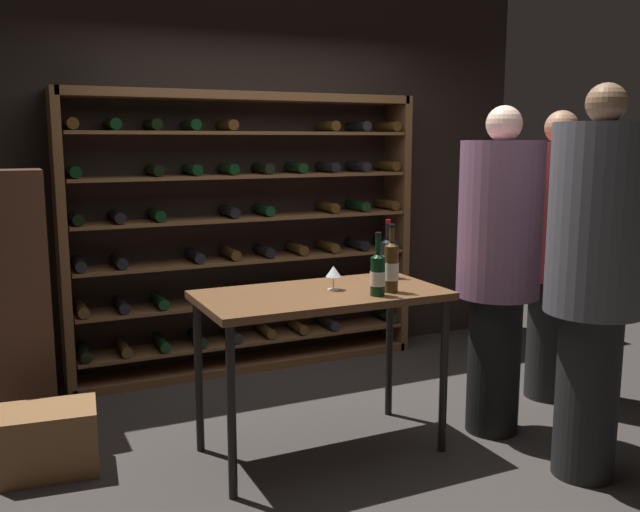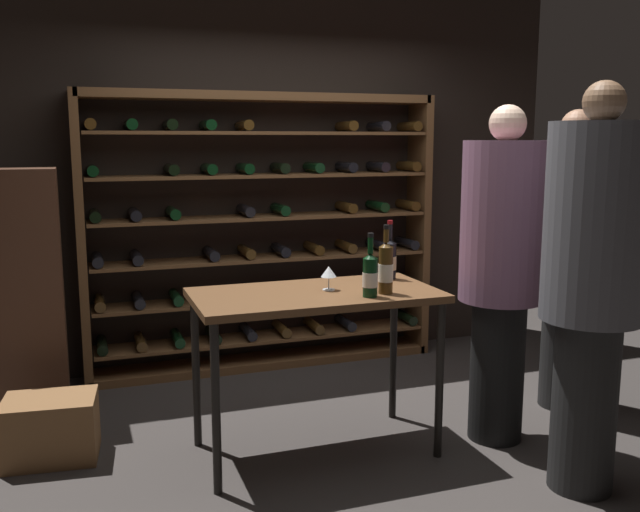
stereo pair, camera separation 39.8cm
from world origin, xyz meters
TOP-DOWN VIEW (x-y plane):
  - ground_plane at (0.00, 0.00)m, footprint 9.31×9.31m
  - back_wall at (0.00, 1.65)m, footprint 4.72×0.10m
  - wine_rack at (-0.12, 1.44)m, footprint 2.65×0.32m
  - tasting_table at (-0.24, -0.10)m, footprint 1.31×0.68m
  - person_guest_blue_shirt at (0.80, -0.28)m, footprint 0.48×0.47m
  - person_host_in_suit at (1.50, 0.00)m, footprint 0.46×0.46m
  - person_guest_plum_blouse at (0.86, -0.93)m, footprint 0.49×0.48m
  - wine_crate at (-1.63, 0.28)m, footprint 0.51×0.39m
  - display_cabinet at (-1.76, 1.03)m, footprint 0.44×0.36m
  - wine_bottle_green_slim at (0.09, -0.27)m, footprint 0.08×0.08m
  - wine_bottle_black_capsule at (0.28, 0.08)m, footprint 0.08×0.08m
  - wine_bottle_red_label at (-0.02, -0.31)m, footprint 0.08×0.08m
  - wine_glass_stemmed_center at (-0.16, -0.09)m, footprint 0.08×0.08m

SIDE VIEW (x-z plane):
  - ground_plane at x=0.00m, z-range 0.00..0.00m
  - wine_crate at x=-1.63m, z-range 0.00..0.34m
  - display_cabinet at x=-1.76m, z-range 0.00..1.54m
  - tasting_table at x=-0.24m, z-range 0.36..1.27m
  - wine_glass_stemmed_center at x=-0.16m, z-range 0.94..1.07m
  - wine_rack at x=-0.12m, z-range -0.01..2.04m
  - wine_bottle_red_label at x=-0.02m, z-range 0.86..1.19m
  - wine_bottle_black_capsule at x=0.28m, z-range 0.86..1.20m
  - person_host_in_suit at x=1.50m, z-range 0.10..1.99m
  - wine_bottle_green_slim at x=0.09m, z-range 0.86..1.23m
  - person_guest_blue_shirt at x=0.80m, z-range 0.10..2.00m
  - person_guest_plum_blouse at x=0.86m, z-range 0.11..2.09m
  - back_wall at x=0.00m, z-range 0.00..3.00m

